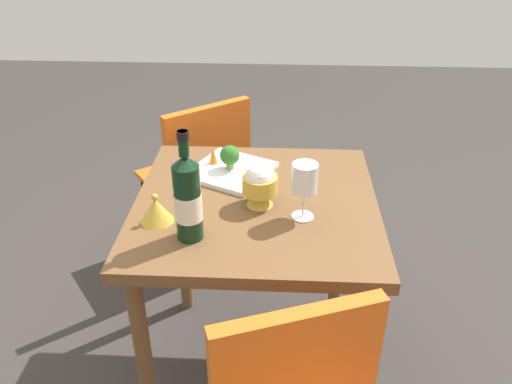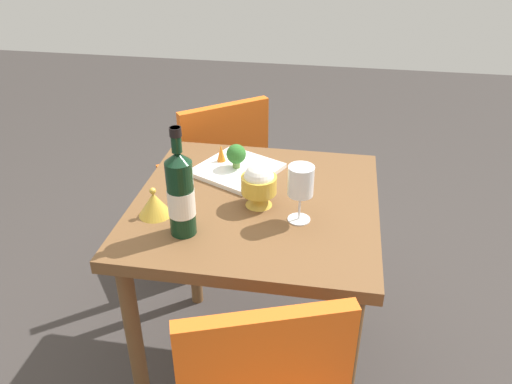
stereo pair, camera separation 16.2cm
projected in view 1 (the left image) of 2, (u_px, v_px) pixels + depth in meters
ground_plane at (256, 365)px, 2.03m from camera, size 8.00×8.00×0.00m
dining_table at (256, 228)px, 1.69m from camera, size 0.77×0.77×0.76m
chair_near_window at (201, 169)px, 2.31m from camera, size 0.56×0.56×0.85m
wine_bottle at (188, 198)px, 1.40m from camera, size 0.08×0.08×0.33m
wine_glass at (305, 180)px, 1.49m from camera, size 0.08×0.08×0.18m
rice_bowl at (260, 184)px, 1.58m from camera, size 0.11×0.11×0.14m
rice_bowl_lid at (156, 210)px, 1.52m from camera, size 0.10×0.10×0.09m
serving_plate at (231, 171)px, 1.79m from camera, size 0.33×0.33×0.02m
broccoli_floret at (230, 156)px, 1.76m from camera, size 0.07×0.07×0.09m
carrot_garnish_left at (213, 155)px, 1.81m from camera, size 0.03×0.03×0.06m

